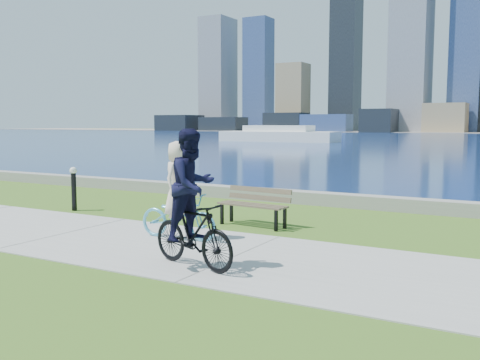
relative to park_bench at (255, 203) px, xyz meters
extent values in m
plane|color=#365B17|center=(1.00, -2.62, -0.51)|extent=(320.00, 320.00, 0.00)
cube|color=#9B9B96|center=(1.00, -2.62, -0.50)|extent=(80.00, 3.50, 0.02)
cube|color=gray|center=(1.00, 3.58, -0.34)|extent=(90.00, 0.50, 0.35)
cube|color=black|center=(-85.35, 116.79, 1.71)|extent=(10.81, 9.82, 4.44)
cube|color=black|center=(-70.83, 117.13, 1.38)|extent=(11.79, 7.26, 3.78)
cube|color=black|center=(-52.53, 118.86, 1.91)|extent=(10.31, 7.69, 4.85)
cube|color=navy|center=(-40.82, 116.93, 1.65)|extent=(11.90, 6.05, 4.33)
cube|color=black|center=(-27.43, 116.73, 2.23)|extent=(7.37, 9.72, 5.48)
cube|color=#8C7856|center=(-13.20, 119.40, 2.82)|extent=(9.06, 8.03, 6.67)
cube|color=slate|center=(-79.99, 129.45, 16.15)|extent=(8.00, 9.86, 33.33)
cube|color=navy|center=(-66.55, 129.94, 15.58)|extent=(7.26, 6.34, 32.19)
cube|color=#8C7856|center=(-53.19, 124.51, 8.54)|extent=(7.50, 6.80, 18.11)
cube|color=black|center=(-40.11, 129.05, 19.84)|extent=(6.71, 7.74, 40.71)
cube|color=slate|center=(-22.63, 125.83, 31.31)|extent=(8.60, 11.79, 63.66)
cube|color=navy|center=(-10.35, 128.46, 22.10)|extent=(7.00, 8.79, 45.22)
cube|color=white|center=(-21.87, 48.17, 0.10)|extent=(14.34, 4.10, 1.23)
cube|color=white|center=(-21.87, 48.17, 1.07)|extent=(8.20, 3.07, 0.72)
cube|color=black|center=(-0.73, -0.20, -0.29)|extent=(0.07, 0.07, 0.46)
cube|color=black|center=(0.68, -0.34, -0.29)|extent=(0.07, 0.07, 0.46)
cube|color=black|center=(-0.70, 0.16, -0.29)|extent=(0.07, 0.07, 0.46)
cube|color=black|center=(0.72, 0.02, -0.29)|extent=(0.07, 0.07, 0.46)
cube|color=brown|center=(-0.03, -0.27, -0.04)|extent=(1.63, 0.26, 0.04)
cube|color=brown|center=(-0.01, -0.11, -0.04)|extent=(1.63, 0.26, 0.04)
cube|color=brown|center=(0.01, 0.05, -0.04)|extent=(1.63, 0.26, 0.04)
cube|color=brown|center=(0.02, 0.17, 0.10)|extent=(1.62, 0.23, 0.12)
cube|color=brown|center=(0.02, 0.20, 0.27)|extent=(1.62, 0.23, 0.12)
cylinder|color=black|center=(-5.06, -0.47, -0.01)|extent=(0.13, 0.13, 1.01)
sphere|color=white|center=(-5.06, -0.47, 0.53)|extent=(0.18, 0.18, 0.18)
imported|color=#5DBEE2|center=(-0.64, -2.01, -0.05)|extent=(0.65, 1.72, 0.89)
imported|color=white|center=(-0.64, -2.01, 0.68)|extent=(0.50, 0.75, 1.48)
imported|color=black|center=(0.77, -3.58, 0.04)|extent=(0.93, 1.84, 1.06)
imported|color=black|center=(0.77, -3.58, 0.81)|extent=(0.83, 0.97, 1.74)
camera|label=1|loc=(5.40, -10.40, 1.77)|focal=40.00mm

